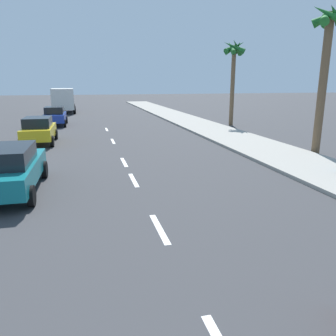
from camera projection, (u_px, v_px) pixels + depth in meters
name	position (u px, v px, depth m)	size (l,w,h in m)	color
ground_plane	(117.00, 149.00, 18.42)	(160.00, 160.00, 0.00)	#38383A
sidewalk_strip	(230.00, 136.00, 22.09)	(3.60, 80.00, 0.14)	#9E998E
lane_stripe_2	(159.00, 229.00, 8.39)	(0.16, 1.80, 0.01)	white
lane_stripe_3	(134.00, 180.00, 12.52)	(0.16, 1.80, 0.01)	white
lane_stripe_4	(124.00, 162.00, 15.29)	(0.16, 1.80, 0.01)	white
lane_stripe_5	(113.00, 141.00, 20.66)	(0.16, 1.80, 0.01)	white
lane_stripe_6	(107.00, 129.00, 25.73)	(0.16, 1.80, 0.01)	white
parked_car_teal	(6.00, 168.00, 10.90)	(2.19, 4.64, 1.57)	#14727A
parked_car_yellow	(39.00, 130.00, 19.71)	(1.87, 3.95, 1.57)	gold
parked_car_blue	(55.00, 116.00, 27.84)	(1.84, 3.93, 1.57)	#1E389E
delivery_truck	(63.00, 100.00, 39.11)	(2.86, 6.33, 2.80)	#23478C
palm_tree_mid	(327.00, 46.00, 15.88)	(1.75, 1.81, 7.28)	brown
palm_tree_far	(234.00, 58.00, 26.86)	(1.93, 1.69, 6.93)	brown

